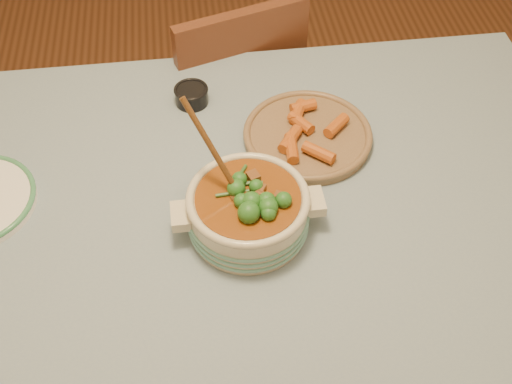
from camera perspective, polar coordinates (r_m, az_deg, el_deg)
floor at (r=2.14m, az=-0.36°, el=-13.45°), size 4.50×4.50×0.00m
dining_table at (r=1.58m, az=-0.47°, el=-2.22°), size 1.68×1.08×0.76m
stew_casserole at (r=1.39m, az=-0.72°, el=-1.46°), size 0.34×0.27×0.32m
condiment_bowl at (r=1.73m, az=-5.77°, el=8.62°), size 0.10×0.10×0.05m
fried_plate at (r=1.62m, az=4.62°, el=5.19°), size 0.35×0.35×0.05m
chair_far at (r=2.16m, az=-2.25°, el=8.60°), size 0.52×0.52×0.88m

